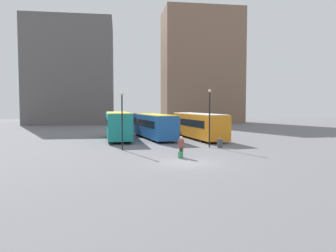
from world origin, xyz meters
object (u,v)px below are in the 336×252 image
Objects in this scene: suitcase at (180,155)px; trash_bin at (220,143)px; bus_0 at (118,125)px; bus_2 at (198,125)px; lamp_post_0 at (122,116)px; traveler at (181,145)px; lamp_post_1 at (210,113)px; bus_1 at (153,125)px.

suitcase is 0.85× the size of trash_bin.
bus_0 is 9.47m from bus_2.
traveler is at bearing -47.13° from lamp_post_0.
lamp_post_1 is at bearing 150.27° from trash_bin.
trash_bin is (9.10, 0.25, -2.65)m from lamp_post_0.
lamp_post_0 is 6.08× the size of trash_bin.
bus_0 reaches higher than bus_2.
bus_1 is 2.30× the size of lamp_post_1.
bus_1 is 15.04m from traveler.
bus_1 is at bearing 69.65° from lamp_post_0.
bus_2 is at bearing -113.15° from bus_1.
suitcase is 7.79m from lamp_post_1.
lamp_post_1 is (8.22, 0.75, 0.17)m from lamp_post_0.
trash_bin is (9.49, -8.80, -1.31)m from bus_0.
bus_1 reaches higher than suitcase.
suitcase is at bearing 172.36° from bus_1.
bus_0 is 2.03× the size of lamp_post_0.
lamp_post_1 is 3.00m from trash_bin.
bus_0 is 1.91× the size of lamp_post_1.
suitcase is at bearing -131.30° from trash_bin.
suitcase is at bearing -165.18° from bus_0.
lamp_post_0 is (0.39, -9.05, 1.34)m from bus_0.
bus_1 is 17.42× the size of suitcase.
lamp_post_0 is at bearing 32.01° from traveler.
suitcase is 0.14× the size of lamp_post_0.
bus_1 is at bearing -8.48° from traveler.
trash_bin is (0.02, -8.70, -1.24)m from bus_2.
lamp_post_1 is (3.80, 5.52, 2.27)m from traveler.
lamp_post_1 reaches higher than traveler.
trash_bin reaches higher than suitcase.
traveler is 6.84m from lamp_post_0.
trash_bin is (4.68, 5.02, -0.55)m from traveler.
bus_0 is at bearing 136.04° from lamp_post_1.
bus_0 is 4.36m from bus_1.
bus_1 is 15.57m from suitcase.
bus_2 is 17.28× the size of suitcase.
suitcase is at bearing 151.06° from traveler.
traveler is 6.88m from trash_bin.
bus_1 is 1.01× the size of bus_2.
lamp_post_1 is at bearing -44.23° from suitcase.
bus_2 is 12.83m from lamp_post_0.
lamp_post_0 is at bearing 150.30° from bus_1.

